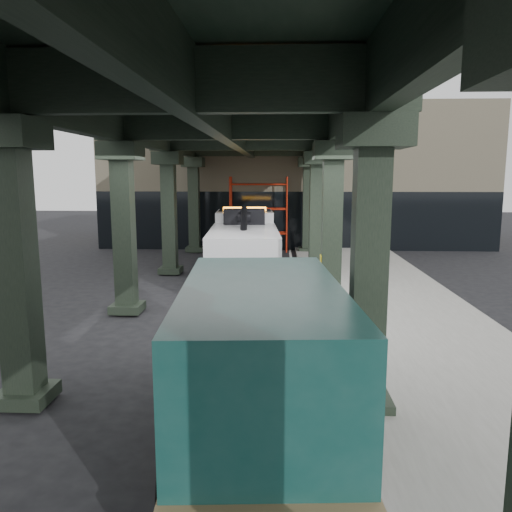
# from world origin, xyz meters

# --- Properties ---
(ground) EXTENTS (90.00, 90.00, 0.00)m
(ground) POSITION_xyz_m (0.00, 0.00, 0.00)
(ground) COLOR black
(ground) RESTS_ON ground
(sidewalk) EXTENTS (5.00, 40.00, 0.15)m
(sidewalk) POSITION_xyz_m (4.50, 2.00, 0.07)
(sidewalk) COLOR gray
(sidewalk) RESTS_ON ground
(lane_stripe) EXTENTS (0.12, 38.00, 0.01)m
(lane_stripe) POSITION_xyz_m (1.70, 2.00, 0.01)
(lane_stripe) COLOR silver
(lane_stripe) RESTS_ON ground
(viaduct) EXTENTS (7.40, 32.00, 6.40)m
(viaduct) POSITION_xyz_m (-0.40, 2.00, 5.46)
(viaduct) COLOR black
(viaduct) RESTS_ON ground
(building) EXTENTS (22.00, 10.00, 8.00)m
(building) POSITION_xyz_m (2.00, 20.00, 4.00)
(building) COLOR #C6B793
(building) RESTS_ON ground
(scaffolding) EXTENTS (3.08, 0.88, 4.00)m
(scaffolding) POSITION_xyz_m (0.00, 14.64, 2.11)
(scaffolding) COLOR red
(scaffolding) RESTS_ON ground
(tow_truck) EXTENTS (2.98, 8.85, 2.86)m
(tow_truck) POSITION_xyz_m (-0.29, 7.49, 1.39)
(tow_truck) COLOR black
(tow_truck) RESTS_ON ground
(towed_van) EXTENTS (2.84, 6.34, 2.51)m
(towed_van) POSITION_xyz_m (0.84, -4.87, 1.35)
(towed_van) COLOR #12413C
(towed_van) RESTS_ON ground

